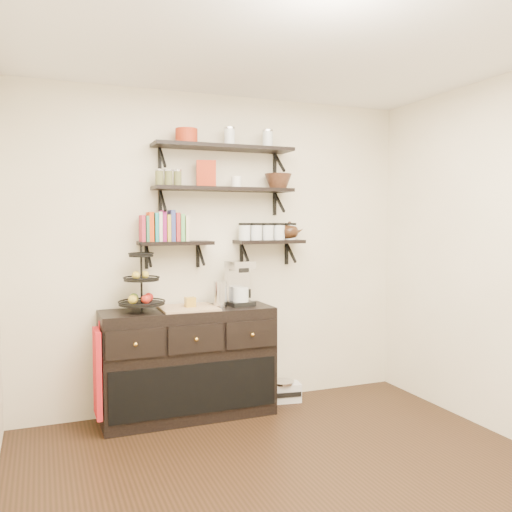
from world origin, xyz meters
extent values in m
plane|color=black|center=(0.00, 0.00, 0.00)|extent=(3.50, 3.50, 0.00)
cube|color=white|center=(0.00, 0.00, 2.70)|extent=(3.50, 3.50, 0.02)
cube|color=white|center=(0.00, 1.75, 1.35)|extent=(3.50, 0.02, 2.70)
cube|color=black|center=(0.00, 1.61, 2.23)|extent=(1.20, 0.27, 0.03)
cube|color=black|center=(-0.52, 1.74, 2.12)|extent=(0.02, 0.03, 0.20)
cube|color=black|center=(0.52, 1.74, 2.12)|extent=(0.02, 0.03, 0.20)
cube|color=black|center=(0.00, 1.61, 1.89)|extent=(1.20, 0.27, 0.03)
cube|color=black|center=(-0.52, 1.74, 1.77)|extent=(0.02, 0.03, 0.20)
cube|color=black|center=(0.52, 1.74, 1.77)|extent=(0.02, 0.03, 0.20)
cube|color=black|center=(-0.42, 1.62, 1.44)|extent=(0.60, 0.25, 0.03)
cube|color=black|center=(-0.64, 1.74, 1.32)|extent=(0.02, 0.03, 0.20)
cube|color=black|center=(-0.20, 1.74, 1.32)|extent=(0.03, 0.03, 0.20)
cube|color=black|center=(0.42, 1.62, 1.44)|extent=(0.60, 0.25, 0.03)
cube|color=black|center=(0.20, 1.74, 1.32)|extent=(0.03, 0.03, 0.20)
cube|color=black|center=(0.64, 1.74, 1.32)|extent=(0.02, 0.03, 0.20)
cube|color=#AA273C|center=(-0.68, 1.63, 1.55)|extent=(0.02, 0.15, 0.20)
cube|color=#2D714E|center=(-0.65, 1.63, 1.57)|extent=(0.03, 0.15, 0.24)
cube|color=red|center=(-0.61, 1.63, 1.55)|extent=(0.04, 0.15, 0.21)
cube|color=teal|center=(-0.57, 1.63, 1.57)|extent=(0.03, 0.15, 0.25)
cube|color=beige|center=(-0.54, 1.63, 1.56)|extent=(0.03, 0.15, 0.22)
cube|color=#82175C|center=(-0.50, 1.63, 1.58)|extent=(0.04, 0.15, 0.26)
cube|color=gold|center=(-0.46, 1.63, 1.56)|extent=(0.03, 0.15, 0.23)
cube|color=navy|center=(-0.42, 1.63, 1.55)|extent=(0.03, 0.15, 0.20)
cube|color=#A8272B|center=(-0.38, 1.63, 1.57)|extent=(0.04, 0.15, 0.24)
cube|color=#56A456|center=(-0.34, 1.63, 1.55)|extent=(0.03, 0.15, 0.21)
cube|color=beige|center=(-0.31, 1.63, 1.57)|extent=(0.03, 0.15, 0.25)
cylinder|color=silver|center=(0.19, 1.63, 1.51)|extent=(0.10, 0.10, 0.13)
cylinder|color=silver|center=(0.30, 1.63, 1.51)|extent=(0.10, 0.10, 0.13)
cylinder|color=silver|center=(0.41, 1.63, 1.51)|extent=(0.10, 0.10, 0.13)
cylinder|color=silver|center=(0.52, 1.63, 1.51)|extent=(0.10, 0.10, 0.13)
cylinder|color=silver|center=(0.63, 1.63, 1.51)|extent=(0.10, 0.10, 0.13)
cube|color=black|center=(-0.35, 1.51, 0.45)|extent=(1.40, 0.45, 0.90)
cube|color=tan|center=(-0.35, 1.51, 0.91)|extent=(0.45, 0.41, 0.02)
sphere|color=gold|center=(-0.81, 1.26, 0.70)|extent=(0.04, 0.04, 0.04)
sphere|color=gold|center=(-0.35, 1.26, 0.70)|extent=(0.04, 0.04, 0.04)
sphere|color=gold|center=(0.12, 1.26, 0.70)|extent=(0.04, 0.04, 0.04)
cylinder|color=black|center=(-0.72, 1.51, 1.16)|extent=(0.02, 0.02, 0.53)
cylinder|color=black|center=(-0.72, 1.51, 0.96)|extent=(0.36, 0.36, 0.01)
cylinder|color=black|center=(-0.72, 1.51, 1.15)|extent=(0.27, 0.27, 0.02)
cylinder|color=black|center=(-0.72, 1.51, 1.34)|extent=(0.19, 0.19, 0.02)
sphere|color=#B21914|center=(-0.66, 1.56, 1.01)|extent=(0.07, 0.07, 0.07)
sphere|color=gold|center=(-0.76, 1.51, 1.19)|extent=(0.06, 0.06, 0.06)
cube|color=#AF8428|center=(-0.33, 1.51, 0.96)|extent=(0.08, 0.08, 0.08)
cube|color=black|center=(0.11, 1.51, 0.92)|extent=(0.23, 0.22, 0.04)
cube|color=silver|center=(0.11, 1.58, 1.08)|extent=(0.22, 0.11, 0.32)
cube|color=silver|center=(0.11, 1.51, 1.25)|extent=(0.23, 0.22, 0.07)
cylinder|color=silver|center=(0.11, 1.50, 1.00)|extent=(0.15, 0.15, 0.12)
cylinder|color=silver|center=(-0.08, 1.49, 1.01)|extent=(0.11, 0.11, 0.22)
cube|color=#B3131B|center=(-1.08, 1.41, 0.47)|extent=(0.04, 0.28, 0.66)
cube|color=silver|center=(0.53, 1.57, 0.08)|extent=(0.33, 0.20, 0.17)
cylinder|color=silver|center=(0.53, 1.57, 0.18)|extent=(0.24, 0.24, 0.02)
cube|color=black|center=(0.53, 1.49, 0.08)|extent=(0.27, 0.05, 0.04)
cube|color=#A02A12|center=(-0.16, 1.61, 2.01)|extent=(0.17, 0.10, 0.22)
cylinder|color=white|center=(0.11, 1.61, 1.95)|extent=(0.09, 0.09, 0.10)
cylinder|color=#A02A12|center=(-0.32, 1.61, 2.31)|extent=(0.18, 0.18, 0.12)
camera|label=1|loc=(-1.46, -2.76, 1.61)|focal=38.00mm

